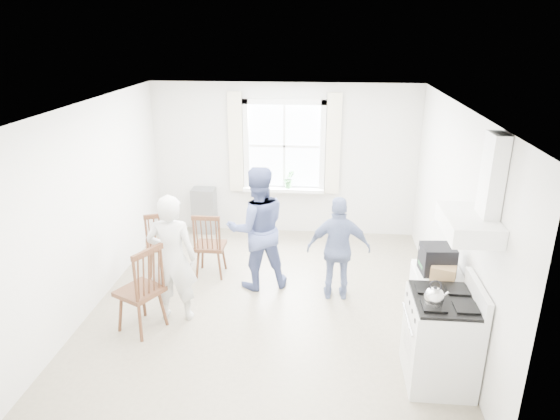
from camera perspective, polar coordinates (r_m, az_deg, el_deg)
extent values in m
cube|color=gray|center=(6.75, -1.31, -10.60)|extent=(4.62, 5.12, 0.02)
cube|color=silver|center=(8.57, 0.51, 5.75)|extent=(4.62, 0.04, 2.64)
cube|color=silver|center=(3.94, -5.66, -12.97)|extent=(4.62, 0.04, 2.64)
cube|color=silver|center=(6.81, -20.74, 0.49)|extent=(0.04, 5.12, 2.64)
cube|color=silver|center=(6.35, 19.42, -0.76)|extent=(0.04, 5.12, 2.64)
cube|color=white|center=(5.85, -1.51, 11.99)|extent=(4.62, 5.12, 0.02)
cube|color=white|center=(8.48, 0.50, 7.33)|extent=(1.20, 0.02, 1.40)
cube|color=white|center=(8.31, 0.50, 12.29)|extent=(1.38, 0.09, 0.09)
cube|color=white|center=(8.65, 0.47, 2.47)|extent=(1.38, 0.09, 0.09)
cube|color=white|center=(8.53, -3.88, 7.36)|extent=(0.09, 0.09, 1.58)
cube|color=white|center=(8.42, 4.89, 7.17)|extent=(0.09, 0.09, 1.58)
cube|color=white|center=(8.57, 0.43, 2.41)|extent=(1.38, 0.24, 0.06)
cube|color=beige|center=(8.53, -5.07, 7.67)|extent=(0.24, 0.05, 1.70)
cube|color=beige|center=(8.40, 6.11, 7.44)|extent=(0.24, 0.05, 1.70)
cube|color=white|center=(4.91, 20.74, -1.52)|extent=(0.45, 0.76, 0.18)
cube|color=white|center=(4.81, 23.15, 3.64)|extent=(0.14, 0.30, 0.76)
cube|color=slate|center=(8.88, -8.64, -0.04)|extent=(0.40, 0.30, 0.80)
cube|color=silver|center=(5.46, 17.84, -14.06)|extent=(0.65, 0.76, 0.92)
cube|color=black|center=(5.22, 18.41, -9.73)|extent=(0.61, 0.72, 0.03)
cube|color=silver|center=(5.26, 21.67, -8.88)|extent=(0.06, 0.76, 0.20)
cylinder|color=silver|center=(5.27, 14.39, -11.96)|extent=(0.02, 0.61, 0.02)
sphere|color=silver|center=(5.01, 17.22, -9.44)|extent=(0.19, 0.19, 0.19)
cylinder|color=silver|center=(5.04, 17.15, -10.00)|extent=(0.17, 0.17, 0.04)
torus|color=black|center=(4.96, 17.36, -8.29)|extent=(0.12, 0.03, 0.12)
cube|color=white|center=(6.06, 17.19, -10.42)|extent=(0.50, 0.55, 0.90)
cube|color=black|center=(5.78, 17.45, -6.04)|extent=(0.37, 0.34, 0.16)
cube|color=black|center=(5.71, 17.61, -4.64)|extent=(0.37, 0.34, 0.15)
cube|color=olive|center=(5.62, 18.15, -6.90)|extent=(0.30, 0.25, 0.16)
cube|color=#422415|center=(7.48, -13.44, -3.87)|extent=(0.55, 0.54, 0.05)
cube|color=#422415|center=(7.20, -13.55, -2.43)|extent=(0.41, 0.20, 0.56)
cylinder|color=#422415|center=(7.58, -13.29, -5.54)|extent=(0.04, 0.04, 0.44)
cube|color=#422415|center=(7.33, -7.98, -4.09)|extent=(0.42, 0.40, 0.05)
cube|color=#422415|center=(7.06, -8.41, -2.69)|extent=(0.40, 0.06, 0.54)
cylinder|color=#422415|center=(7.43, -7.90, -5.75)|extent=(0.04, 0.04, 0.43)
cube|color=#422415|center=(6.21, -15.74, -8.93)|extent=(0.62, 0.63, 0.06)
cube|color=#422415|center=(5.93, -14.70, -6.95)|extent=(0.27, 0.43, 0.61)
cylinder|color=#422415|center=(6.33, -15.51, -11.01)|extent=(0.04, 0.04, 0.48)
imported|color=silver|center=(6.19, -12.21, -5.44)|extent=(0.62, 0.62, 1.63)
imported|color=#495588|center=(6.79, -2.60, -2.10)|extent=(1.07, 1.07, 1.73)
imported|color=navy|center=(6.59, 6.72, -4.43)|extent=(0.86, 0.86, 1.42)
imported|color=#317031|center=(8.49, 1.05, 3.56)|extent=(0.22, 0.22, 0.32)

